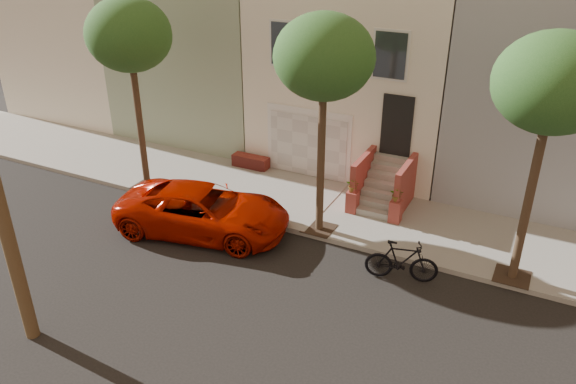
% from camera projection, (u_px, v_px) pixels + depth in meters
% --- Properties ---
extents(ground, '(90.00, 90.00, 0.00)m').
position_uv_depth(ground, '(220.00, 294.00, 14.13)').
color(ground, black).
rests_on(ground, ground).
extents(sidewalk, '(40.00, 3.70, 0.15)m').
position_uv_depth(sidewalk, '(309.00, 204.00, 18.37)').
color(sidewalk, gray).
rests_on(sidewalk, ground).
extents(house_row, '(33.10, 11.70, 7.00)m').
position_uv_depth(house_row, '(374.00, 58.00, 21.43)').
color(house_row, beige).
rests_on(house_row, sidewalk).
extents(tree_left, '(2.70, 2.57, 6.30)m').
position_uv_depth(tree_left, '(129.00, 36.00, 17.09)').
color(tree_left, '#2D2116').
rests_on(tree_left, sidewalk).
extents(tree_mid, '(2.70, 2.57, 6.30)m').
position_uv_depth(tree_mid, '(324.00, 58.00, 14.48)').
color(tree_mid, '#2D2116').
rests_on(tree_mid, sidewalk).
extents(tree_right, '(2.70, 2.57, 6.30)m').
position_uv_depth(tree_right, '(554.00, 85.00, 12.28)').
color(tree_right, '#2D2116').
rests_on(tree_right, sidewalk).
extents(pickup_truck, '(5.51, 3.32, 1.43)m').
position_uv_depth(pickup_truck, '(203.00, 210.00, 16.61)').
color(pickup_truck, '#A01000').
rests_on(pickup_truck, ground).
extents(motorcycle, '(1.96, 0.99, 1.14)m').
position_uv_depth(motorcycle, '(402.00, 261.00, 14.46)').
color(motorcycle, black).
rests_on(motorcycle, ground).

